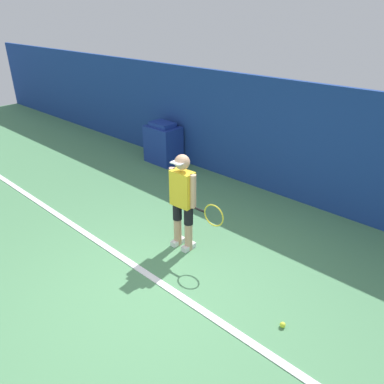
# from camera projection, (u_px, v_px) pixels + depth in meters

# --- Properties ---
(ground_plane) EXTENTS (24.00, 24.00, 0.00)m
(ground_plane) POSITION_uv_depth(u_px,v_px,m) (155.00, 292.00, 4.88)
(ground_plane) COLOR #518C5B
(back_wall) EXTENTS (24.00, 0.10, 2.21)m
(back_wall) POSITION_uv_depth(u_px,v_px,m) (302.00, 145.00, 6.77)
(back_wall) COLOR navy
(back_wall) RESTS_ON ground_plane
(court_baseline) EXTENTS (21.60, 0.10, 0.01)m
(court_baseline) POSITION_uv_depth(u_px,v_px,m) (164.00, 285.00, 4.98)
(court_baseline) COLOR white
(court_baseline) RESTS_ON ground_plane
(tennis_player) EXTENTS (0.97, 0.29, 1.51)m
(tennis_player) POSITION_uv_depth(u_px,v_px,m) (183.00, 199.00, 5.43)
(tennis_player) COLOR tan
(tennis_player) RESTS_ON ground_plane
(tennis_ball) EXTENTS (0.07, 0.07, 0.07)m
(tennis_ball) POSITION_uv_depth(u_px,v_px,m) (283.00, 325.00, 4.32)
(tennis_ball) COLOR #D1E533
(tennis_ball) RESTS_ON ground_plane
(covered_chair) EXTENTS (0.80, 0.57, 0.97)m
(covered_chair) POSITION_uv_depth(u_px,v_px,m) (163.00, 143.00, 8.82)
(covered_chair) COLOR navy
(covered_chair) RESTS_ON ground_plane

